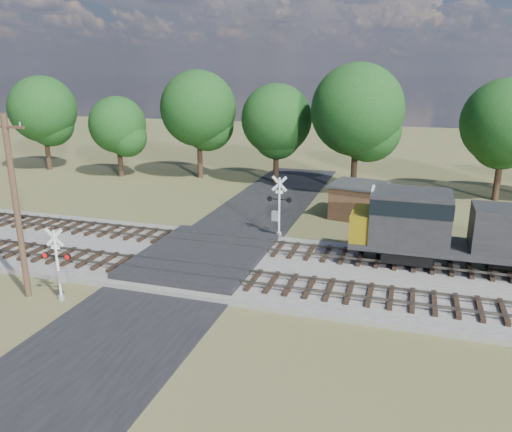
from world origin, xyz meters
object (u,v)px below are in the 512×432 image
(crossing_signal_far, at_px, (278,212))
(equipment_shed, at_px, (358,200))
(crossing_signal_near, at_px, (60,271))
(utility_pole, at_px, (16,204))

(crossing_signal_far, xyz_separation_m, equipment_shed, (4.69, 6.35, -0.41))
(crossing_signal_near, distance_m, crossing_signal_far, 14.84)
(crossing_signal_far, bearing_deg, crossing_signal_near, 58.83)
(utility_pole, height_order, equipment_shed, utility_pole)
(crossing_signal_near, xyz_separation_m, utility_pole, (-1.94, -0.17, 3.26))
(crossing_signal_near, xyz_separation_m, crossing_signal_far, (7.64, 12.71, 0.20))
(crossing_signal_far, height_order, utility_pole, utility_pole)
(crossing_signal_near, bearing_deg, utility_pole, 178.18)
(crossing_signal_near, bearing_deg, crossing_signal_far, 52.23)
(utility_pole, relative_size, equipment_shed, 1.98)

